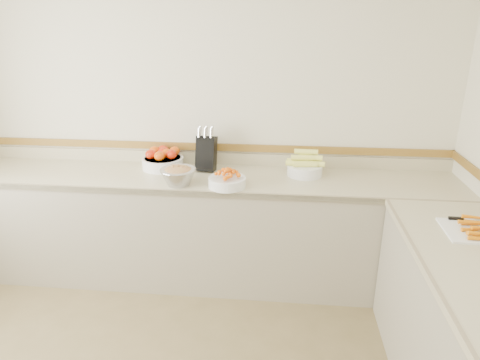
# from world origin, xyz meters

# --- Properties ---
(back_wall) EXTENTS (4.00, 0.00, 4.00)m
(back_wall) POSITION_xyz_m (0.00, 2.00, 1.30)
(back_wall) COLOR beige
(back_wall) RESTS_ON ground_plane
(counter_back) EXTENTS (4.00, 0.65, 1.08)m
(counter_back) POSITION_xyz_m (0.00, 1.68, 0.45)
(counter_back) COLOR #C3B78D
(counter_back) RESTS_ON ground_plane
(knife_block) EXTENTS (0.17, 0.19, 0.37)m
(knife_block) POSITION_xyz_m (0.03, 1.83, 1.05)
(knife_block) COLOR black
(knife_block) RESTS_ON counter_back
(tomato_bowl) EXTENTS (0.34, 0.34, 0.17)m
(tomato_bowl) POSITION_xyz_m (-0.34, 1.84, 0.97)
(tomato_bowl) COLOR white
(tomato_bowl) RESTS_ON counter_back
(cherry_tomato_bowl) EXTENTS (0.28, 0.28, 0.14)m
(cherry_tomato_bowl) POSITION_xyz_m (0.24, 1.47, 0.95)
(cherry_tomato_bowl) COLOR white
(cherry_tomato_bowl) RESTS_ON counter_back
(corn_bowl) EXTENTS (0.31, 0.28, 0.20)m
(corn_bowl) POSITION_xyz_m (0.82, 1.79, 0.97)
(corn_bowl) COLOR white
(corn_bowl) RESTS_ON counter_back
(rhubarb_bowl) EXTENTS (0.27, 0.27, 0.15)m
(rhubarb_bowl) POSITION_xyz_m (-0.12, 1.47, 0.98)
(rhubarb_bowl) COLOR #B2B2BA
(rhubarb_bowl) RESTS_ON counter_back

